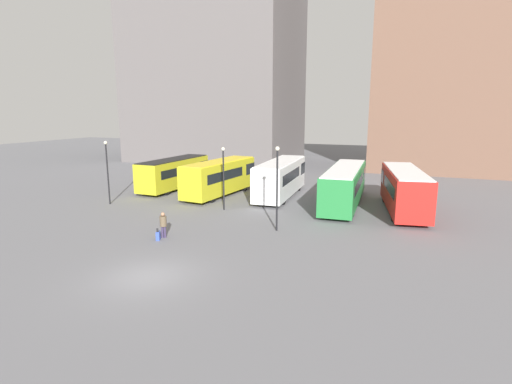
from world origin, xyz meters
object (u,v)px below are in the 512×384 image
bus_2 (281,177)px  lamp_post_2 (223,173)px  traveler (163,223)px  lamp_post_0 (107,167)px  bus_3 (345,184)px  bus_4 (404,189)px  bus_0 (175,173)px  lamp_post_1 (277,182)px  suitcase (158,236)px  bus_1 (220,177)px

bus_2 → lamp_post_2: size_ratio=2.06×
traveler → lamp_post_0: 11.54m
lamp_post_0 → lamp_post_2: bearing=9.8°
bus_2 → bus_3: (6.00, -1.20, -0.06)m
lamp_post_0 → traveler: bearing=-32.6°
lamp_post_2 → bus_3: bearing=32.3°
bus_2 → bus_3: bus_2 is taller
bus_4 → lamp_post_2: lamp_post_2 is taller
bus_3 → bus_4: 4.75m
bus_3 → lamp_post_0: lamp_post_0 is taller
bus_2 → lamp_post_2: 7.23m
bus_0 → lamp_post_1: 17.42m
suitcase → lamp_post_1: bearing=-77.0°
lamp_post_0 → lamp_post_2: lamp_post_0 is taller
traveler → lamp_post_1: bearing=-80.0°
bus_2 → bus_3: size_ratio=0.85×
lamp_post_0 → bus_1: bearing=44.1°
bus_0 → suitcase: bearing=-149.2°
bus_0 → bus_1: bearing=-98.9°
lamp_post_0 → lamp_post_1: 15.75m
suitcase → lamp_post_0: size_ratio=0.15×
bus_3 → lamp_post_0: size_ratio=2.26×
lamp_post_2 → bus_2: bearing=68.7°
bus_2 → lamp_post_1: 11.03m
bus_1 → bus_2: 5.68m
bus_1 → lamp_post_2: size_ratio=1.94×
bus_1 → lamp_post_0: 9.89m
bus_4 → lamp_post_0: 24.11m
lamp_post_0 → suitcase: bearing=-34.9°
bus_3 → suitcase: bus_3 is taller
lamp_post_1 → lamp_post_2: size_ratio=1.11×
lamp_post_1 → bus_3: bearing=72.7°
suitcase → lamp_post_2: (0.41, 8.33, 2.71)m
lamp_post_0 → bus_0: bearing=79.8°
bus_3 → suitcase: 16.51m
suitcase → lamp_post_1: (6.12, 4.50, 2.99)m
bus_4 → suitcase: bearing=124.0°
bus_3 → bus_1: bearing=89.1°
bus_1 → bus_2: bearing=-69.1°
traveler → suitcase: size_ratio=2.08×
lamp_post_2 → suitcase: bearing=-92.8°
bus_2 → bus_4: 10.87m
traveler → lamp_post_0: bearing=34.1°
suitcase → lamp_post_0: lamp_post_0 is taller
bus_1 → bus_3: bus_1 is taller
traveler → lamp_post_1: size_ratio=0.29×
lamp_post_1 → lamp_post_2: bearing=146.1°
bus_0 → traveler: (8.13, -13.95, -0.70)m
suitcase → lamp_post_0: 11.93m
bus_4 → lamp_post_2: bearing=99.9°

